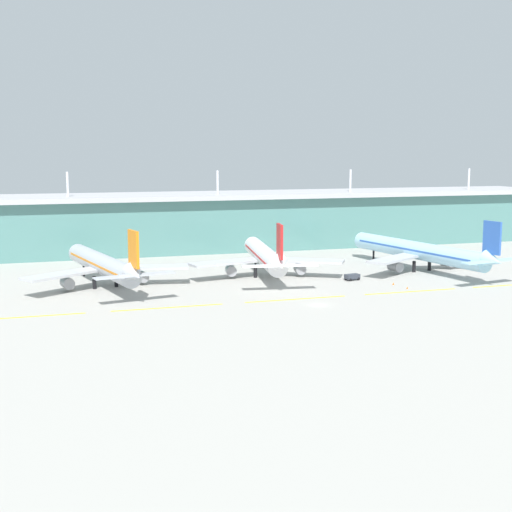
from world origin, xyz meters
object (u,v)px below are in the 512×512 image
at_px(airliner_far, 419,251).
at_px(safety_cone_nose_front, 407,288).
at_px(airliner_near, 103,265).
at_px(airliner_middle, 265,256).
at_px(pushback_tug, 352,277).
at_px(safety_cone_left_wingtip, 393,284).

distance_m(airliner_far, safety_cone_nose_front, 33.27).
xyz_separation_m(airliner_near, airliner_middle, (49.45, 2.70, -0.00)).
xyz_separation_m(airliner_middle, pushback_tug, (23.14, -14.06, -5.34)).
relative_size(airliner_middle, safety_cone_nose_front, 84.75).
bearing_deg(airliner_middle, safety_cone_nose_front, -44.08).
bearing_deg(pushback_tug, safety_cone_left_wingtip, -51.44).
bearing_deg(airliner_near, airliner_far, -1.10).
xyz_separation_m(airliner_middle, safety_cone_nose_front, (32.23, -31.21, -6.09)).
xyz_separation_m(airliner_near, pushback_tug, (72.59, -11.36, -5.35)).
relative_size(pushback_tug, safety_cone_nose_front, 6.87).
height_order(airliner_middle, safety_cone_left_wingtip, airliner_middle).
height_order(airliner_near, airliner_middle, same).
distance_m(airliner_near, airliner_far, 100.76).
height_order(pushback_tug, safety_cone_nose_front, pushback_tug).
xyz_separation_m(safety_cone_left_wingtip, safety_cone_nose_front, (0.79, -6.74, 0.00)).
relative_size(airliner_middle, safety_cone_left_wingtip, 84.75).
distance_m(airliner_middle, safety_cone_nose_front, 45.27).
distance_m(airliner_middle, safety_cone_left_wingtip, 40.30).
bearing_deg(airliner_near, pushback_tug, -8.89).
bearing_deg(pushback_tug, airliner_middle, 148.72).
relative_size(airliner_far, pushback_tug, 14.76).
distance_m(airliner_near, airliner_middle, 49.52).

